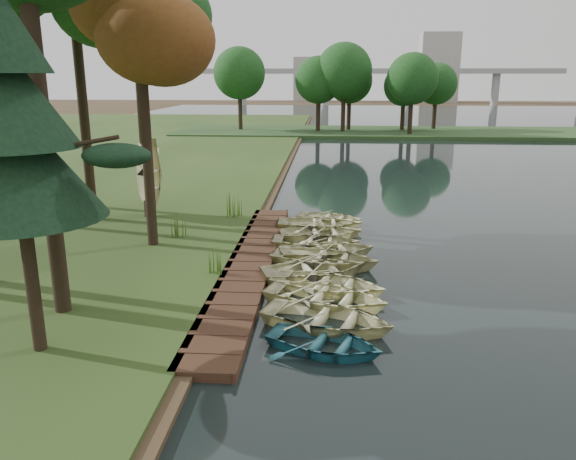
# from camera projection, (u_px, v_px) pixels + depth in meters

# --- Properties ---
(ground) EXTENTS (300.00, 300.00, 0.00)m
(ground) POSITION_uv_depth(u_px,v_px,m) (294.00, 270.00, 20.28)
(ground) COLOR #3D2F1D
(boardwalk) EXTENTS (1.60, 16.00, 0.30)m
(boardwalk) POSITION_uv_depth(u_px,v_px,m) (250.00, 265.00, 20.35)
(boardwalk) COLOR #382216
(boardwalk) RESTS_ON ground
(peninsula) EXTENTS (50.00, 14.00, 0.45)m
(peninsula) POSITION_uv_depth(u_px,v_px,m) (386.00, 132.00, 67.76)
(peninsula) COLOR #27441E
(peninsula) RESTS_ON ground
(far_trees) EXTENTS (45.60, 5.60, 8.80)m
(far_trees) POSITION_uv_depth(u_px,v_px,m) (360.00, 79.00, 66.35)
(far_trees) COLOR black
(far_trees) RESTS_ON peninsula
(bridge) EXTENTS (95.90, 4.00, 8.60)m
(bridge) POSITION_uv_depth(u_px,v_px,m) (377.00, 75.00, 132.98)
(bridge) COLOR #A5A5A0
(bridge) RESTS_ON ground
(building_a) EXTENTS (10.00, 8.00, 18.00)m
(building_a) POSITION_uv_depth(u_px,v_px,m) (438.00, 68.00, 150.48)
(building_a) COLOR #A5A5A0
(building_a) RESTS_ON ground
(building_b) EXTENTS (8.00, 8.00, 12.00)m
(building_b) POSITION_uv_depth(u_px,v_px,m) (308.00, 79.00, 158.53)
(building_b) COLOR #A5A5A0
(building_b) RESTS_ON ground
(rowboat_0) EXTENTS (3.60, 3.10, 0.63)m
(rowboat_0) POSITION_uv_depth(u_px,v_px,m) (324.00, 340.00, 14.06)
(rowboat_0) COLOR teal
(rowboat_0) RESTS_ON water
(rowboat_1) EXTENTS (4.35, 3.68, 0.77)m
(rowboat_1) POSITION_uv_depth(u_px,v_px,m) (327.00, 316.00, 15.30)
(rowboat_1) COLOR beige
(rowboat_1) RESTS_ON water
(rowboat_2) EXTENTS (4.44, 3.75, 0.78)m
(rowboat_2) POSITION_uv_depth(u_px,v_px,m) (326.00, 294.00, 16.80)
(rowboat_2) COLOR beige
(rowboat_2) RESTS_ON water
(rowboat_3) EXTENTS (4.32, 3.62, 0.77)m
(rowboat_3) POSITION_uv_depth(u_px,v_px,m) (328.00, 282.00, 17.83)
(rowboat_3) COLOR beige
(rowboat_3) RESTS_ON water
(rowboat_4) EXTENTS (4.43, 3.79, 0.77)m
(rowboat_4) POSITION_uv_depth(u_px,v_px,m) (316.00, 267.00, 19.20)
(rowboat_4) COLOR beige
(rowboat_4) RESTS_ON water
(rowboat_5) EXTENTS (4.51, 3.68, 0.82)m
(rowboat_5) POSITION_uv_depth(u_px,v_px,m) (325.00, 256.00, 20.32)
(rowboat_5) COLOR beige
(rowboat_5) RESTS_ON water
(rowboat_6) EXTENTS (4.22, 3.45, 0.77)m
(rowboat_6) POSITION_uv_depth(u_px,v_px,m) (328.00, 248.00, 21.32)
(rowboat_6) COLOR beige
(rowboat_6) RESTS_ON water
(rowboat_7) EXTENTS (3.62, 2.65, 0.73)m
(rowboat_7) POSITION_uv_depth(u_px,v_px,m) (316.00, 239.00, 22.55)
(rowboat_7) COLOR beige
(rowboat_7) RESTS_ON water
(rowboat_8) EXTENTS (4.00, 3.20, 0.74)m
(rowboat_8) POSITION_uv_depth(u_px,v_px,m) (321.00, 231.00, 23.79)
(rowboat_8) COLOR beige
(rowboat_8) RESTS_ON water
(rowboat_9) EXTENTS (3.91, 2.85, 0.79)m
(rowboat_9) POSITION_uv_depth(u_px,v_px,m) (320.00, 222.00, 25.18)
(rowboat_9) COLOR beige
(rowboat_9) RESTS_ON water
(rowboat_10) EXTENTS (3.57, 2.97, 0.64)m
(rowboat_10) POSITION_uv_depth(u_px,v_px,m) (330.00, 216.00, 26.48)
(rowboat_10) COLOR beige
(rowboat_10) RESTS_ON water
(stored_rowboat) EXTENTS (4.08, 3.26, 0.76)m
(stored_rowboat) POSITION_uv_depth(u_px,v_px,m) (153.00, 208.00, 26.89)
(stored_rowboat) COLOR beige
(stored_rowboat) RESTS_ON bank
(tree_2) EXTENTS (3.92, 3.92, 9.84)m
(tree_2) POSITION_uv_depth(u_px,v_px,m) (139.00, 30.00, 20.20)
(tree_2) COLOR black
(tree_2) RESTS_ON bank
(tree_4) EXTENTS (4.42, 4.42, 10.80)m
(tree_4) POSITION_uv_depth(u_px,v_px,m) (136.00, 20.00, 24.45)
(tree_4) COLOR black
(tree_4) RESTS_ON bank
(pine_tree) EXTENTS (3.80, 3.80, 8.41)m
(pine_tree) POSITION_uv_depth(u_px,v_px,m) (12.00, 128.00, 12.33)
(pine_tree) COLOR black
(pine_tree) RESTS_ON bank
(reeds_0) EXTENTS (0.60, 0.60, 0.90)m
(reeds_0) POSITION_uv_depth(u_px,v_px,m) (214.00, 260.00, 18.96)
(reeds_0) COLOR #3F661E
(reeds_0) RESTS_ON bank
(reeds_1) EXTENTS (0.60, 0.60, 1.09)m
(reeds_1) POSITION_uv_depth(u_px,v_px,m) (178.00, 224.00, 23.25)
(reeds_1) COLOR #3F661E
(reeds_1) RESTS_ON bank
(reeds_2) EXTENTS (0.60, 0.60, 1.13)m
(reeds_2) POSITION_uv_depth(u_px,v_px,m) (233.00, 204.00, 26.74)
(reeds_2) COLOR #3F661E
(reeds_2) RESTS_ON bank
(reeds_3) EXTENTS (0.60, 0.60, 0.96)m
(reeds_3) POSITION_uv_depth(u_px,v_px,m) (238.00, 206.00, 26.65)
(reeds_3) COLOR #3F661E
(reeds_3) RESTS_ON bank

